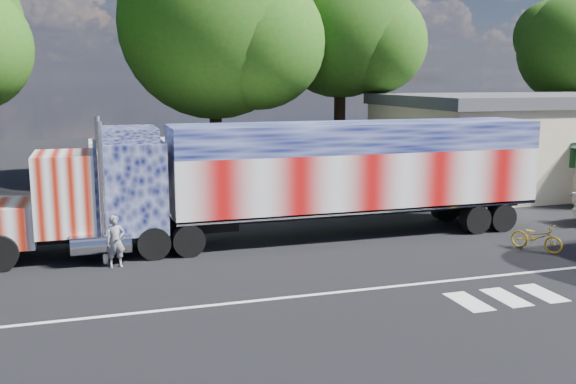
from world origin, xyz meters
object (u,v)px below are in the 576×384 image
object	(u,v)px
tree_far_ne	(575,50)
tree_n_mid	(217,25)
coach_bus	(217,172)
tree_ne_a	(343,26)
woman	(115,241)
bicycle	(536,237)
semi_truck	(290,177)

from	to	relation	value
tree_far_ne	tree_n_mid	size ratio (longest dim) A/B	0.84
coach_bus	tree_ne_a	xyz separation A→B (m)	(9.29, 7.41, 7.43)
woman	bicycle	distance (m)	14.60
tree_far_ne	bicycle	bearing A→B (deg)	-132.53
tree_ne_a	tree_n_mid	bearing A→B (deg)	-175.58
semi_truck	tree_ne_a	xyz separation A→B (m)	(7.83, 14.28, 6.73)
coach_bus	woman	bearing A→B (deg)	-120.10
woman	bicycle	size ratio (longest dim) A/B	0.91
bicycle	tree_ne_a	world-z (taller)	tree_ne_a
coach_bus	woman	distance (m)	10.04
tree_n_mid	tree_far_ne	bearing A→B (deg)	4.37
coach_bus	tree_far_ne	world-z (taller)	tree_far_ne
semi_truck	woman	size ratio (longest dim) A/B	12.97
woman	semi_truck	bearing A→B (deg)	6.91
tree_n_mid	semi_truck	bearing A→B (deg)	-90.01
coach_bus	tree_n_mid	world-z (taller)	tree_n_mid
woman	tree_ne_a	xyz separation A→B (m)	(14.31, 16.07, 8.30)
woman	tree_n_mid	size ratio (longest dim) A/B	0.12
tree_n_mid	tree_ne_a	distance (m)	7.85
bicycle	tree_ne_a	distance (m)	20.35
coach_bus	tree_ne_a	world-z (taller)	tree_ne_a
semi_truck	bicycle	size ratio (longest dim) A/B	11.86
woman	bicycle	bearing A→B (deg)	-17.73
bicycle	tree_ne_a	size ratio (longest dim) A/B	0.14
tree_far_ne	tree_n_mid	xyz separation A→B (m)	(-26.08, -1.99, 0.94)
tree_far_ne	coach_bus	bearing A→B (deg)	-162.28
bicycle	tree_n_mid	distance (m)	21.27
semi_truck	coach_bus	distance (m)	7.06
woman	tree_far_ne	bearing A→B (deg)	19.69
tree_ne_a	semi_truck	bearing A→B (deg)	-118.73
semi_truck	tree_far_ne	distance (m)	30.95
coach_bus	woman	world-z (taller)	coach_bus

